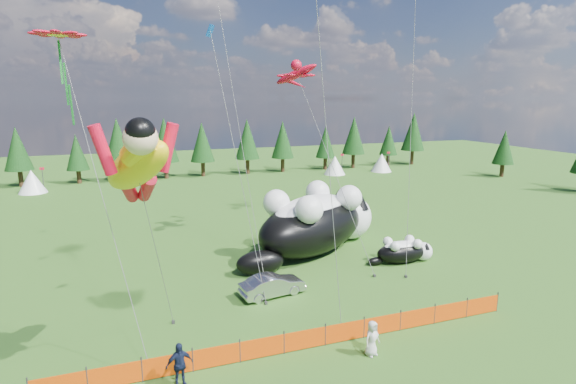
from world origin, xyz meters
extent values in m
plane|color=#183D0B|center=(0.00, 0.00, 0.00)|extent=(160.00, 160.00, 0.00)
cylinder|color=#262626|center=(-9.00, -3.00, 0.55)|extent=(0.06, 0.06, 1.10)
cylinder|color=#262626|center=(-7.00, -3.00, 0.55)|extent=(0.06, 0.06, 1.10)
cylinder|color=#262626|center=(-5.00, -3.00, 0.55)|extent=(0.06, 0.06, 1.10)
cylinder|color=#262626|center=(-3.00, -3.00, 0.55)|extent=(0.06, 0.06, 1.10)
cylinder|color=#262626|center=(-1.00, -3.00, 0.55)|extent=(0.06, 0.06, 1.10)
cylinder|color=#262626|center=(1.00, -3.00, 0.55)|extent=(0.06, 0.06, 1.10)
cylinder|color=#262626|center=(3.00, -3.00, 0.55)|extent=(0.06, 0.06, 1.10)
cylinder|color=#262626|center=(5.00, -3.00, 0.55)|extent=(0.06, 0.06, 1.10)
cylinder|color=#262626|center=(7.00, -3.00, 0.55)|extent=(0.06, 0.06, 1.10)
cylinder|color=#262626|center=(9.00, -3.00, 0.55)|extent=(0.06, 0.06, 1.10)
cylinder|color=#262626|center=(11.00, -3.00, 0.55)|extent=(0.06, 0.06, 1.10)
cube|color=#DB4204|center=(-8.00, -3.00, 0.50)|extent=(2.00, 0.04, 0.90)
cube|color=#DB4204|center=(-6.00, -3.00, 0.50)|extent=(2.00, 0.04, 0.90)
cube|color=#DB4204|center=(-4.00, -3.00, 0.50)|extent=(2.00, 0.04, 0.90)
cube|color=#DB4204|center=(-2.00, -3.00, 0.50)|extent=(2.00, 0.04, 0.90)
cube|color=#DB4204|center=(0.00, -3.00, 0.50)|extent=(2.00, 0.04, 0.90)
cube|color=#DB4204|center=(2.00, -3.00, 0.50)|extent=(2.00, 0.04, 0.90)
cube|color=#DB4204|center=(4.00, -3.00, 0.50)|extent=(2.00, 0.04, 0.90)
cube|color=#DB4204|center=(6.00, -3.00, 0.50)|extent=(2.00, 0.04, 0.90)
cube|color=#DB4204|center=(8.00, -3.00, 0.50)|extent=(2.00, 0.04, 0.90)
cube|color=#DB4204|center=(10.00, -3.00, 0.50)|extent=(2.00, 0.04, 0.90)
ellipsoid|color=black|center=(5.33, 8.88, 2.03)|extent=(11.19, 9.08, 4.06)
ellipsoid|color=white|center=(5.33, 8.88, 3.05)|extent=(8.36, 6.69, 2.48)
sphere|color=white|center=(9.48, 11.18, 1.81)|extent=(3.61, 3.61, 3.61)
sphere|color=#E15772|center=(10.82, 11.93, 1.81)|extent=(0.51, 0.51, 0.51)
ellipsoid|color=black|center=(0.59, 6.25, 0.79)|extent=(3.53, 2.92, 1.58)
cone|color=black|center=(10.00, 10.23, 3.25)|extent=(1.26, 1.26, 1.26)
cone|color=black|center=(8.95, 12.13, 3.25)|extent=(1.26, 1.26, 1.26)
sphere|color=white|center=(6.79, 11.37, 3.95)|extent=(1.90, 1.90, 1.90)
sphere|color=white|center=(8.22, 8.80, 3.95)|extent=(1.90, 1.90, 1.90)
sphere|color=white|center=(2.64, 9.07, 3.95)|extent=(1.90, 1.90, 1.90)
sphere|color=white|center=(4.07, 6.50, 3.95)|extent=(1.90, 1.90, 1.90)
ellipsoid|color=black|center=(10.37, 4.99, 0.73)|extent=(3.74, 1.94, 1.45)
ellipsoid|color=white|center=(10.37, 4.99, 1.09)|extent=(2.82, 1.39, 0.89)
sphere|color=white|center=(12.06, 4.88, 0.65)|extent=(1.29, 1.29, 1.29)
sphere|color=#E15772|center=(12.61, 4.84, 0.65)|extent=(0.18, 0.18, 0.18)
ellipsoid|color=black|center=(8.44, 5.12, 0.28)|extent=(1.17, 0.64, 0.57)
cone|color=black|center=(12.04, 4.49, 1.16)|extent=(0.45, 0.45, 0.45)
cone|color=black|center=(12.09, 5.26, 1.16)|extent=(0.45, 0.45, 0.45)
sphere|color=white|center=(11.29, 5.45, 1.41)|extent=(0.68, 0.68, 0.68)
sphere|color=white|center=(11.22, 4.41, 1.41)|extent=(0.68, 0.68, 0.68)
sphere|color=white|center=(9.60, 5.57, 1.41)|extent=(0.68, 0.68, 0.68)
sphere|color=white|center=(9.53, 4.52, 1.41)|extent=(0.68, 0.68, 0.68)
imported|color=#BABABF|center=(0.36, 2.92, 0.63)|extent=(3.98, 1.92, 1.26)
imported|color=#121933|center=(-5.61, -3.79, 0.93)|extent=(1.18, 0.77, 1.86)
imported|color=silver|center=(2.61, -4.40, 0.80)|extent=(0.90, 0.71, 1.61)
cylinder|color=#595959|center=(-6.01, -0.44, 4.39)|extent=(0.03, 0.03, 9.39)
cube|color=#262626|center=(-5.37, 1.46, 0.08)|extent=(0.15, 0.15, 0.16)
cylinder|color=#595959|center=(6.59, 8.57, 6.57)|extent=(0.03, 0.03, 16.60)
cube|color=#262626|center=(7.31, 3.35, 0.08)|extent=(0.15, 0.15, 0.16)
cylinder|color=#595959|center=(-8.10, 0.30, 7.06)|extent=(0.03, 0.03, 15.47)
cube|color=#262626|center=(-6.65, -2.85, 0.08)|extent=(0.15, 0.15, 0.16)
cube|color=#17812A|center=(-9.55, 3.46, 11.78)|extent=(0.18, 0.18, 3.86)
cylinder|color=#595959|center=(-1.18, 4.36, 7.53)|extent=(0.03, 0.03, 15.63)
cube|color=#262626|center=(-0.34, 1.95, 0.08)|extent=(0.15, 0.15, 0.16)
cylinder|color=#595959|center=(11.10, 5.81, 11.32)|extent=(0.03, 0.03, 23.60)
cube|color=#262626|center=(9.11, 2.56, 0.08)|extent=(0.15, 0.15, 0.16)
cylinder|color=#595959|center=(1.93, -0.94, 8.56)|extent=(0.03, 0.03, 16.92)
cube|color=#262626|center=(2.45, -1.72, 0.08)|extent=(0.15, 0.15, 0.16)
cylinder|color=#595959|center=(-0.01, 8.69, 9.24)|extent=(0.03, 0.03, 19.64)
cube|color=#262626|center=(0.50, 5.00, 0.08)|extent=(0.15, 0.15, 0.16)
camera|label=1|loc=(-6.93, -20.07, 11.12)|focal=28.00mm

